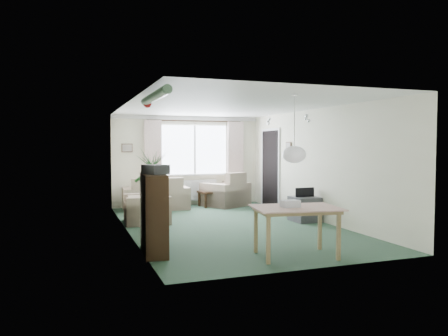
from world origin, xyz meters
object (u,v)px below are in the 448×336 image
object	(u,v)px
bookshelf	(154,214)
tv_cube	(305,209)
sofa	(156,193)
armchair_corner	(225,189)
pet_bed	(265,209)
houseplant	(152,194)
armchair_left	(147,203)
coffee_table	(216,198)
dining_table	(296,232)

from	to	relation	value
bookshelf	tv_cube	size ratio (longest dim) A/B	2.07
sofa	armchair_corner	world-z (taller)	armchair_corner
bookshelf	pet_bed	world-z (taller)	bookshelf
tv_cube	pet_bed	size ratio (longest dim) A/B	1.11
armchair_corner	tv_cube	bearing A→B (deg)	80.40
armchair_corner	houseplant	world-z (taller)	houseplant
armchair_corner	houseplant	distance (m)	4.18
sofa	armchair_left	bearing A→B (deg)	76.86
armchair_corner	bookshelf	size ratio (longest dim) A/B	0.85
tv_cube	pet_bed	bearing A→B (deg)	95.39
pet_bed	tv_cube	bearing A→B (deg)	-83.72
sofa	houseplant	world-z (taller)	houseplant
coffee_table	pet_bed	size ratio (longest dim) A/B	1.78
sofa	armchair_corner	bearing A→B (deg)	-177.41
coffee_table	dining_table	world-z (taller)	dining_table
houseplant	dining_table	xyz separation A→B (m)	(1.72, -2.04, -0.42)
sofa	armchair_left	xyz separation A→B (m)	(-0.54, -1.84, 0.02)
dining_table	pet_bed	xyz separation A→B (m)	(1.45, 4.17, -0.30)
sofa	armchair_corner	xyz separation A→B (m)	(1.86, -0.02, 0.05)
tv_cube	pet_bed	distance (m)	1.65
dining_table	coffee_table	bearing A→B (deg)	83.69
houseplant	tv_cube	bearing A→B (deg)	8.61
armchair_corner	armchair_left	size ratio (longest dim) A/B	1.07
armchair_corner	bookshelf	world-z (taller)	bookshelf
houseplant	dining_table	distance (m)	2.70
tv_cube	pet_bed	xyz separation A→B (m)	(-0.18, 1.62, -0.21)
dining_table	pet_bed	distance (m)	4.42
coffee_table	bookshelf	bearing A→B (deg)	-119.31
houseplant	pet_bed	size ratio (longest dim) A/B	2.97
pet_bed	bookshelf	bearing A→B (deg)	-135.71
armchair_left	tv_cube	bearing A→B (deg)	76.27
sofa	armchair_left	world-z (taller)	armchair_left
armchair_corner	dining_table	world-z (taller)	armchair_corner
sofa	tv_cube	xyz separation A→B (m)	(2.66, -2.80, -0.15)
armchair_left	dining_table	distance (m)	3.85
armchair_left	bookshelf	distance (m)	2.65
coffee_table	sofa	bearing A→B (deg)	180.00
armchair_corner	pet_bed	distance (m)	1.37
sofa	dining_table	bearing A→B (deg)	104.23
houseplant	coffee_table	bearing A→B (deg)	55.05
sofa	pet_bed	distance (m)	2.77
coffee_table	dining_table	distance (m)	5.38
coffee_table	dining_table	size ratio (longest dim) A/B	0.82
bookshelf	houseplant	xyz separation A→B (m)	(0.19, 1.15, 0.17)
armchair_corner	armchair_left	xyz separation A→B (m)	(-2.41, -1.81, -0.03)
armchair_corner	coffee_table	xyz separation A→B (m)	(-0.24, 0.02, -0.25)
armchair_left	dining_table	bearing A→B (deg)	27.18
sofa	bookshelf	xyz separation A→B (m)	(-0.88, -4.46, 0.19)
houseplant	pet_bed	world-z (taller)	houseplant
houseplant	dining_table	bearing A→B (deg)	-49.81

